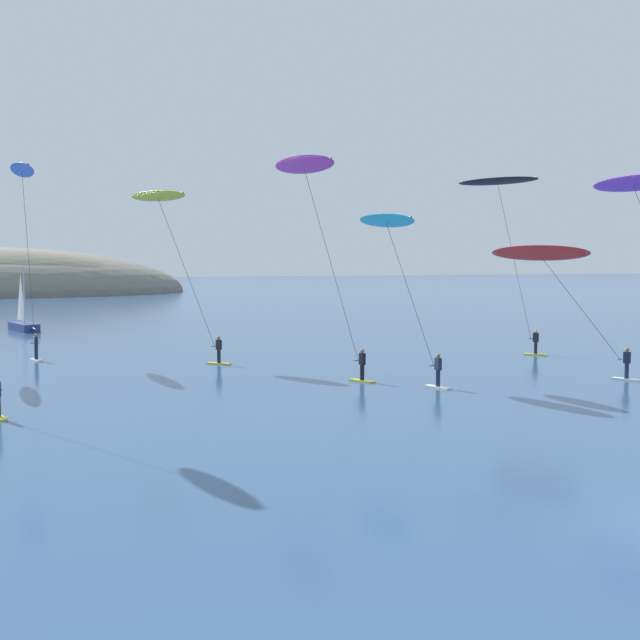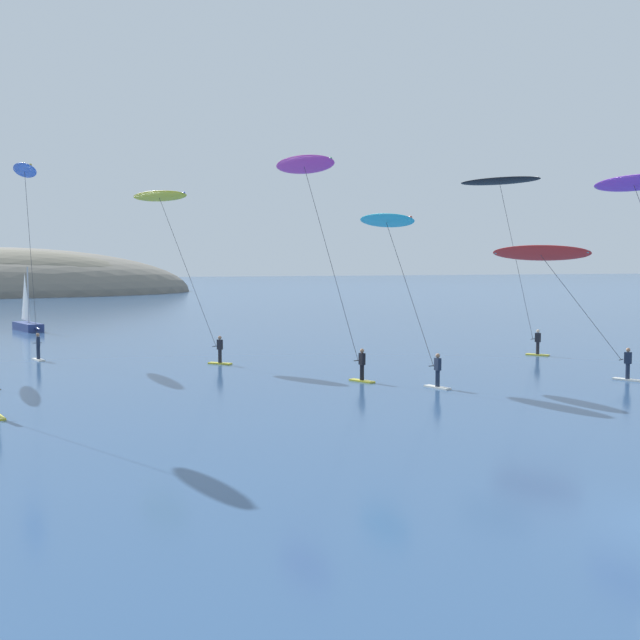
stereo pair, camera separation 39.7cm
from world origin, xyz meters
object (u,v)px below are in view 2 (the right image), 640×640
Objects in this scene: kitesurfer_purple at (640,199)px; kitesurfer_red at (547,261)px; kitesurfer_cyan at (390,232)px; kitesurfer_blue at (25,182)px; sailboat_far at (29,324)px; kitesurfer_yellow at (164,209)px; kitesurfer_black at (503,195)px; kitesurfer_magenta at (308,177)px.

kitesurfer_purple is 1.30× the size of kitesurfer_red.
kitesurfer_purple reaches higher than kitesurfer_cyan.
kitesurfer_blue is 1.44× the size of kitesurfer_cyan.
kitesurfer_yellow is at bearing -71.76° from sailboat_far.
kitesurfer_yellow is at bearing 141.62° from kitesurfer_red.
kitesurfer_red is at bearing 98.98° from kitesurfer_purple.
kitesurfer_cyan reaches higher than kitesurfer_red.
kitesurfer_yellow is 0.90× the size of kitesurfer_black.
kitesurfer_yellow is 22.43m from kitesurfer_black.
sailboat_far is 0.57× the size of kitesurfer_purple.
kitesurfer_blue reaches higher than kitesurfer_cyan.
kitesurfer_red is 9.10m from kitesurfer_cyan.
sailboat_far is at bearing 121.51° from kitesurfer_purple.
kitesurfer_black is at bearing 32.39° from kitesurfer_cyan.
kitesurfer_blue is (-0.27, -18.78, 10.78)m from sailboat_far.
sailboat_far is 0.74× the size of kitesurfer_red.
kitesurfer_red is 0.91× the size of kitesurfer_cyan.
kitesurfer_purple is 1.19× the size of kitesurfer_cyan.
kitesurfer_purple is 37.83m from kitesurfer_blue.
kitesurfer_magenta reaches higher than kitesurfer_black.
kitesurfer_magenta reaches higher than kitesurfer_yellow.
kitesurfer_magenta is 14.07m from kitesurfer_red.
kitesurfer_blue reaches higher than kitesurfer_red.
kitesurfer_black is at bearing 13.64° from kitesurfer_magenta.
kitesurfer_black is at bearing -13.74° from kitesurfer_yellow.
kitesurfer_black is at bearing -44.67° from sailboat_far.
kitesurfer_blue is (-14.63, 14.28, 0.51)m from kitesurfer_magenta.
kitesurfer_purple is 0.97× the size of kitesurfer_yellow.
sailboat_far is at bearing 135.33° from kitesurfer_black.
kitesurfer_red is (26.39, -38.65, 5.56)m from sailboat_far.
kitesurfer_yellow is (7.92, -24.02, 8.90)m from sailboat_far.
kitesurfer_purple is 17.42m from kitesurfer_magenta.
kitesurfer_yellow reaches higher than kitesurfer_red.
kitesurfer_red is at bearing -55.68° from sailboat_far.
kitesurfer_blue reaches higher than kitesurfer_yellow.
kitesurfer_magenta is 20.45m from kitesurfer_blue.
kitesurfer_cyan is (9.65, -13.00, -1.77)m from kitesurfer_yellow.
kitesurfer_purple is 0.83× the size of kitesurfer_blue.
kitesurfer_black is at bearing -19.43° from kitesurfer_blue.
sailboat_far is 0.49× the size of kitesurfer_magenta.
kitesurfer_red is (12.03, -5.59, -4.71)m from kitesurfer_magenta.
kitesurfer_purple reaches higher than sailboat_far.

